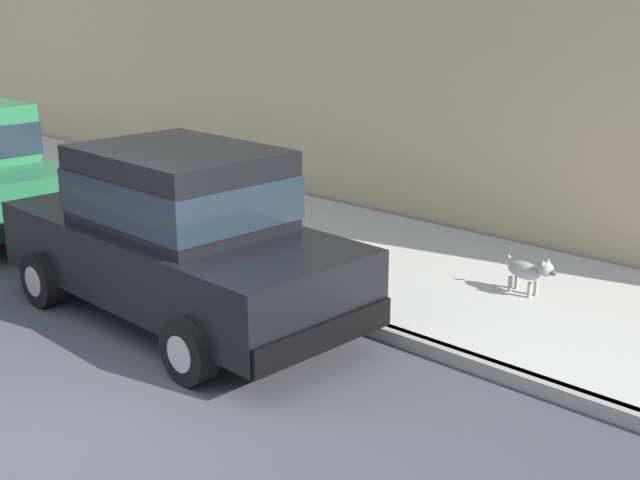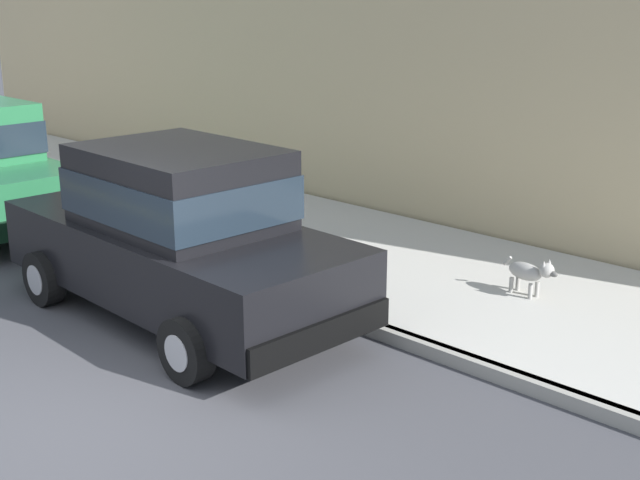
# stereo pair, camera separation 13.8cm
# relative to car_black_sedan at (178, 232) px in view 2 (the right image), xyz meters

# --- Properties ---
(ground_plane) EXTENTS (80.00, 80.00, 0.00)m
(ground_plane) POSITION_rel_car_black_sedan_xyz_m (-2.11, -1.28, -0.98)
(ground_plane) COLOR #424247
(curb) EXTENTS (0.16, 64.00, 0.14)m
(curb) POSITION_rel_car_black_sedan_xyz_m (1.09, -1.28, -0.91)
(curb) COLOR gray
(curb) RESTS_ON ground
(sidewalk) EXTENTS (3.60, 64.00, 0.14)m
(sidewalk) POSITION_rel_car_black_sedan_xyz_m (2.89, -1.28, -0.91)
(sidewalk) COLOR #B7B5AD
(sidewalk) RESTS_ON ground
(car_black_sedan) EXTENTS (2.13, 4.65, 1.92)m
(car_black_sedan) POSITION_rel_car_black_sedan_xyz_m (0.00, 0.00, 0.00)
(car_black_sedan) COLOR black
(car_black_sedan) RESTS_ON ground
(dog_grey) EXTENTS (0.26, 0.75, 0.49)m
(dog_grey) POSITION_rel_car_black_sedan_xyz_m (2.93, -2.62, -0.55)
(dog_grey) COLOR #999691
(dog_grey) RESTS_ON sidewalk
(building_facade) EXTENTS (0.50, 20.00, 5.03)m
(building_facade) POSITION_rel_car_black_sedan_xyz_m (4.99, 3.79, 1.53)
(building_facade) COLOR tan
(building_facade) RESTS_ON ground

